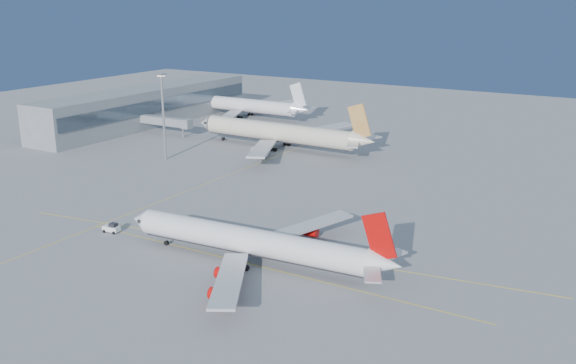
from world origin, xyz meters
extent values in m
plane|color=slate|center=(0.00, 0.00, 0.00)|extent=(500.00, 500.00, 0.00)
cube|color=gray|center=(-115.00, 85.00, 7.50)|extent=(18.00, 110.00, 15.00)
cube|color=#3F4C59|center=(-105.80, 85.00, 9.00)|extent=(0.40, 107.80, 5.00)
cube|color=gray|center=(-95.00, 72.00, 5.20)|extent=(22.00, 3.00, 3.00)
cylinder|color=gray|center=(-86.00, 72.00, 2.60)|extent=(0.70, 0.70, 5.20)
cube|color=gray|center=(-84.00, 72.00, 5.20)|extent=(3.20, 3.60, 3.40)
cube|color=yellow|center=(5.00, -14.00, 0.01)|extent=(90.00, 0.18, 0.02)
cube|color=yellow|center=(0.00, -6.00, 0.01)|extent=(118.86, 16.88, 0.02)
cube|color=yellow|center=(-40.00, 30.00, 0.01)|extent=(0.18, 140.00, 0.02)
cylinder|color=white|center=(1.76, -13.40, 4.62)|extent=(49.95, 8.39, 5.15)
cone|color=white|center=(-25.00, -15.15, 4.62)|extent=(4.32, 5.40, 5.15)
cone|color=white|center=(29.67, -11.57, 5.15)|extent=(6.52, 5.29, 4.89)
cube|color=black|center=(-23.31, -15.04, 5.15)|extent=(1.74, 4.97, 0.62)
cube|color=#B7B7BC|center=(7.20, -27.49, 3.20)|extent=(16.75, 24.63, 0.49)
cube|color=#B7B7BC|center=(5.31, 1.28, 3.20)|extent=(13.98, 25.56, 0.49)
cube|color=#B90907|center=(28.34, -11.66, 10.12)|extent=(6.84, 0.85, 9.39)
cylinder|color=gray|center=(-18.58, -14.73, 1.51)|extent=(0.21, 0.21, 2.04)
cylinder|color=black|center=(-18.58, -14.73, 0.49)|extent=(1.02, 0.68, 0.98)
cylinder|color=gray|center=(2.88, -16.97, 1.51)|extent=(0.28, 0.28, 2.04)
cylinder|color=black|center=(2.88, -16.97, 0.49)|extent=(1.03, 0.86, 0.98)
cylinder|color=gray|center=(2.41, -9.71, 1.51)|extent=(0.28, 0.28, 2.04)
cylinder|color=black|center=(2.41, -9.71, 0.49)|extent=(1.03, 0.86, 0.98)
cylinder|color=#B90907|center=(3.31, -23.10, 1.54)|extent=(4.40, 2.49, 2.22)
cylinder|color=#B90907|center=(7.57, -30.57, 1.54)|extent=(4.40, 2.49, 2.22)
cylinder|color=#B90907|center=(2.03, -3.58, 1.54)|extent=(4.40, 2.49, 2.22)
cylinder|color=#B90907|center=(5.28, 4.38, 1.54)|extent=(4.40, 2.49, 2.22)
cylinder|color=beige|center=(-45.91, 74.44, 5.70)|extent=(57.68, 7.13, 6.31)
cone|color=beige|center=(-77.15, 74.88, 5.70)|extent=(5.07, 6.38, 6.31)
cone|color=beige|center=(-13.24, 73.97, 6.37)|extent=(7.84, 6.11, 6.00)
cube|color=black|center=(-75.04, 74.85, 6.37)|extent=(1.86, 6.02, 0.78)
cube|color=#B7B7BC|center=(-40.81, 56.96, 3.97)|extent=(18.36, 30.49, 0.61)
cube|color=#B7B7BC|center=(-40.32, 91.76, 3.97)|extent=(19.08, 30.25, 0.61)
cube|color=tan|center=(-14.90, 74.00, 12.54)|extent=(8.53, 0.62, 11.72)
cylinder|color=gray|center=(-69.53, 74.77, 1.88)|extent=(0.27, 0.27, 2.55)
cylinder|color=black|center=(-69.53, 74.77, 0.61)|extent=(1.23, 0.79, 1.22)
cylinder|color=gray|center=(-44.87, 69.94, 1.88)|extent=(0.35, 0.35, 2.55)
cylinder|color=black|center=(-44.87, 69.94, 0.61)|extent=(1.23, 1.01, 1.22)
cylinder|color=gray|center=(-44.74, 78.91, 1.88)|extent=(0.35, 0.35, 2.55)
cylinder|color=black|center=(-44.74, 78.91, 0.61)|extent=(1.23, 1.01, 1.22)
cylinder|color=#B7B7BC|center=(-43.94, 60.11, 1.89)|extent=(5.36, 2.84, 2.77)
cylinder|color=#B7B7BC|center=(-43.54, 88.70, 1.89)|extent=(5.36, 2.84, 2.77)
cylinder|color=white|center=(-90.61, 118.22, 5.25)|extent=(51.51, 6.12, 5.76)
cone|color=white|center=(-118.61, 118.42, 5.25)|extent=(4.67, 5.80, 5.76)
cone|color=white|center=(-61.28, 118.02, 5.87)|extent=(7.24, 5.53, 5.48)
cube|color=black|center=(-116.66, 118.40, 5.87)|extent=(1.69, 5.49, 0.72)
cube|color=#B7B7BC|center=(-86.00, 102.56, 3.66)|extent=(16.79, 27.36, 0.57)
cube|color=#B7B7BC|center=(-85.78, 133.81, 3.66)|extent=(17.11, 27.25, 0.57)
cube|color=silver|center=(-62.82, 118.03, 11.58)|extent=(7.92, 0.52, 10.89)
cylinder|color=gray|center=(-111.71, 118.37, 1.75)|extent=(0.25, 0.25, 2.37)
cylinder|color=black|center=(-111.71, 118.37, 0.57)|extent=(1.14, 0.73, 1.13)
cylinder|color=gray|center=(-89.61, 114.10, 1.75)|extent=(0.33, 0.33, 2.37)
cylinder|color=black|center=(-89.61, 114.10, 0.57)|extent=(1.14, 0.93, 1.13)
cylinder|color=gray|center=(-89.55, 122.33, 1.75)|extent=(0.33, 0.33, 2.37)
cylinder|color=black|center=(-89.55, 122.33, 0.57)|extent=(1.14, 0.93, 1.13)
cylinder|color=#B7B7BC|center=(-88.88, 105.36, 1.73)|extent=(4.96, 2.61, 2.57)
cylinder|color=#B7B7BC|center=(-88.70, 131.05, 1.73)|extent=(4.96, 2.61, 2.57)
cube|color=white|center=(-34.34, -15.04, 0.85)|extent=(4.00, 2.38, 1.13)
cube|color=black|center=(-33.78, -14.96, 1.70)|extent=(1.71, 1.79, 0.85)
cylinder|color=black|center=(-35.52, -16.20, 0.33)|extent=(0.70, 0.42, 0.66)
cylinder|color=black|center=(-35.79, -14.24, 0.33)|extent=(0.70, 0.42, 0.66)
cylinder|color=black|center=(-32.90, -15.85, 0.33)|extent=(0.70, 0.42, 0.66)
cylinder|color=black|center=(-33.17, -13.88, 0.33)|extent=(0.70, 0.42, 0.66)
cylinder|color=gray|center=(-68.69, 42.30, 13.58)|extent=(0.76, 0.76, 27.15)
cube|color=gray|center=(-68.69, 42.30, 27.37)|extent=(2.39, 2.39, 0.54)
cube|color=white|center=(-68.69, 42.30, 26.93)|extent=(1.74, 1.74, 0.27)
camera|label=1|loc=(68.59, -110.57, 50.67)|focal=40.00mm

